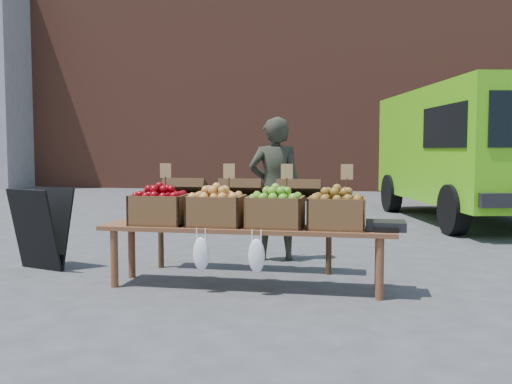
% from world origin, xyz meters
% --- Properties ---
extents(ground, '(80.00, 80.00, 0.00)m').
position_xyz_m(ground, '(0.00, 0.00, 0.00)').
color(ground, '#464749').
extents(brick_building, '(24.00, 4.00, 10.00)m').
position_xyz_m(brick_building, '(0.00, 15.00, 5.00)').
color(brick_building, brown).
rests_on(brick_building, ground).
extents(delivery_van, '(3.54, 5.61, 2.33)m').
position_xyz_m(delivery_van, '(3.03, 5.98, 1.16)').
color(delivery_van, '#5ECA14').
rests_on(delivery_van, ground).
extents(vendor, '(0.66, 0.50, 1.64)m').
position_xyz_m(vendor, '(0.10, 1.76, 0.82)').
color(vendor, '#2B2D21').
rests_on(vendor, ground).
extents(chalkboard_sign, '(0.65, 0.48, 0.88)m').
position_xyz_m(chalkboard_sign, '(-2.26, 0.78, 0.44)').
color(chalkboard_sign, black).
rests_on(chalkboard_sign, ground).
extents(back_table, '(2.10, 0.44, 1.04)m').
position_xyz_m(back_table, '(-0.14, 1.10, 0.52)').
color(back_table, '#3A2716').
rests_on(back_table, ground).
extents(display_bench, '(2.70, 0.56, 0.57)m').
position_xyz_m(display_bench, '(0.05, 0.38, 0.28)').
color(display_bench, brown).
rests_on(display_bench, ground).
extents(crate_golden_apples, '(0.50, 0.40, 0.28)m').
position_xyz_m(crate_golden_apples, '(-0.78, 0.38, 0.71)').
color(crate_golden_apples, '#670208').
rests_on(crate_golden_apples, display_bench).
extents(crate_russet_pears, '(0.50, 0.40, 0.28)m').
position_xyz_m(crate_russet_pears, '(-0.23, 0.38, 0.71)').
color(crate_russet_pears, '#A48628').
rests_on(crate_russet_pears, display_bench).
extents(crate_red_apples, '(0.50, 0.40, 0.28)m').
position_xyz_m(crate_red_apples, '(0.32, 0.38, 0.71)').
color(crate_red_apples, '#42861C').
rests_on(crate_red_apples, display_bench).
extents(crate_green_apples, '(0.50, 0.40, 0.28)m').
position_xyz_m(crate_green_apples, '(0.87, 0.38, 0.71)').
color(crate_green_apples, olive).
rests_on(crate_green_apples, display_bench).
extents(weighing_scale, '(0.34, 0.30, 0.08)m').
position_xyz_m(weighing_scale, '(1.30, 0.38, 0.61)').
color(weighing_scale, black).
rests_on(weighing_scale, display_bench).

